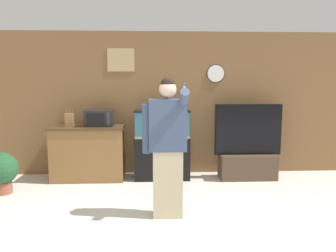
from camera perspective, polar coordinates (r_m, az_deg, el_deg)
The scene contains 9 objects.
ground_plane at distance 3.84m, azimuth 2.12°, elevation -18.68°, with size 18.00×18.00×0.00m, color beige.
wall_back_paneled at distance 6.06m, azimuth 0.12°, elevation 3.92°, with size 10.00×0.08×2.60m.
counter_island at distance 5.90m, azimuth -13.69°, elevation -4.56°, with size 1.26×0.60×0.94m.
microwave at distance 5.79m, azimuth -11.87°, elevation 1.35°, with size 0.49×0.33×0.28m.
knife_block at distance 5.89m, azimuth -16.81°, elevation 1.10°, with size 0.14×0.10×0.32m.
aquarium_on_stand at distance 5.74m, azimuth -1.05°, elevation -3.25°, with size 0.96×0.39×1.22m.
tv_on_stand at distance 5.96m, azimuth 13.69°, elevation -5.30°, with size 1.18×0.40×1.32m.
person_standing at distance 4.07m, azimuth -0.18°, elevation -3.46°, with size 0.55×0.42×1.76m.
potted_plant at distance 5.64m, azimuth -27.02°, elevation -6.92°, with size 0.49×0.49×0.64m.
Camera 1 is at (-0.29, -3.42, 1.71)m, focal length 35.00 mm.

